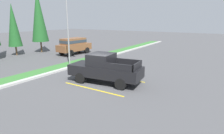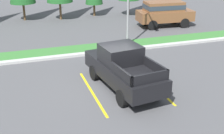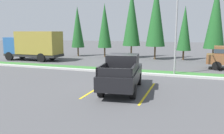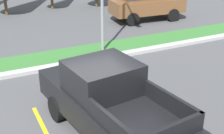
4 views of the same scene
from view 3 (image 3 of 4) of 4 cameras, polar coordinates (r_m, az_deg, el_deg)
The scene contains 14 objects.
ground_plane at distance 13.76m, azimuth 0.72°, elevation -5.50°, with size 120.00×120.00×0.00m, color #4C4C4F.
parking_line_near at distance 13.95m, azimuth -3.63°, elevation -5.30°, with size 0.12×4.80×0.01m, color yellow.
parking_line_far at distance 13.09m, azimuth 9.05°, elevation -6.36°, with size 0.12×4.80×0.01m, color yellow.
curb_strip at distance 18.44m, azimuth 5.68°, elevation -1.53°, with size 56.00×0.40×0.15m, color #B2B2AD.
grass_median at distance 19.50m, azimuth 6.44°, elevation -1.09°, with size 56.00×1.80×0.06m, color #387533.
pickup_truck_main at distance 13.26m, azimuth 2.57°, elevation -1.46°, with size 2.54×5.42×2.10m.
cargo_truck_distant at distance 28.16m, azimuth -19.01°, elevation 5.34°, with size 6.85×2.63×3.40m.
street_light at distance 18.42m, azimuth 15.95°, elevation 10.98°, with size 0.24×1.49×7.24m.
cypress_tree_leftmost at distance 31.53m, azimuth -8.69°, elevation 9.96°, with size 1.76×1.76×6.75m.
cypress_tree_left_inner at distance 30.08m, azimuth -1.88°, elevation 10.37°, with size 1.82×1.82×7.00m.
cypress_tree_center at distance 29.42m, azimuth 5.00°, elevation 12.26°, with size 2.25×2.25×8.64m.
cypress_tree_right_inner at distance 28.10m, azimuth 11.05°, elevation 12.61°, with size 2.32×2.32×8.91m.
cypress_tree_rightmost at distance 28.21m, azimuth 17.85°, elevation 9.29°, with size 1.66×1.66×6.38m.
cypress_tree_far_right at distance 27.56m, azimuth 24.70°, elevation 11.40°, with size 2.18×2.18×8.40m.
Camera 3 is at (4.23, -12.62, 3.48)m, focal length 36.21 mm.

